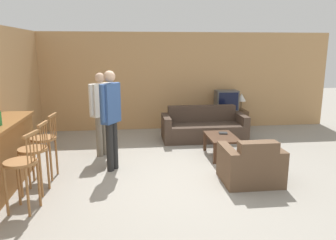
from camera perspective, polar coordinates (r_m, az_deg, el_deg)
The scene contains 15 objects.
ground_plane at distance 5.66m, azimuth 2.38°, elevation -10.29°, with size 24.00×24.00×0.00m, color gray.
wall_back at distance 8.92m, azimuth -1.26°, elevation 6.73°, with size 9.40×0.08×2.60m.
wall_left at distance 6.97m, azimuth -26.58°, elevation 3.83°, with size 0.08×8.69×2.60m.
bar_chair_near at distance 4.82m, azimuth -24.08°, elevation -7.67°, with size 0.51×0.51×1.11m.
bar_chair_mid at distance 5.34m, azimuth -22.29°, elevation -5.61°, with size 0.47×0.47×1.11m.
bar_chair_far at distance 5.91m, azimuth -20.71°, elevation -3.77°, with size 0.47×0.47×1.11m.
couch_far at distance 8.01m, azimuth 6.21°, elevation -1.38°, with size 2.00×0.84×0.79m.
armchair_near at distance 5.61m, azimuth 14.25°, elevation -7.74°, with size 0.93×0.80×0.77m.
coffee_table at distance 6.79m, azimuth 9.31°, elevation -3.31°, with size 0.57×0.93×0.43m.
tv_unit at distance 9.10m, azimuth 9.99°, elevation 0.03°, with size 1.13×0.51×0.52m.
tv at distance 9.00m, azimuth 10.12°, elevation 3.37°, with size 0.59×0.41×0.55m.
book_on_table at distance 6.96m, azimuth 9.57°, elevation -2.25°, with size 0.20×0.19×0.02m.
table_lamp at distance 9.13m, azimuth 12.68°, elevation 3.76°, with size 0.24×0.24×0.46m.
person_by_window at distance 6.76m, azimuth -11.59°, elevation 1.80°, with size 0.43×0.43×1.71m.
person_by_counter at distance 5.89m, azimuth -9.92°, elevation 0.98°, with size 0.35×0.47×1.81m.
Camera 1 is at (-0.83, -5.15, 2.18)m, focal length 35.00 mm.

